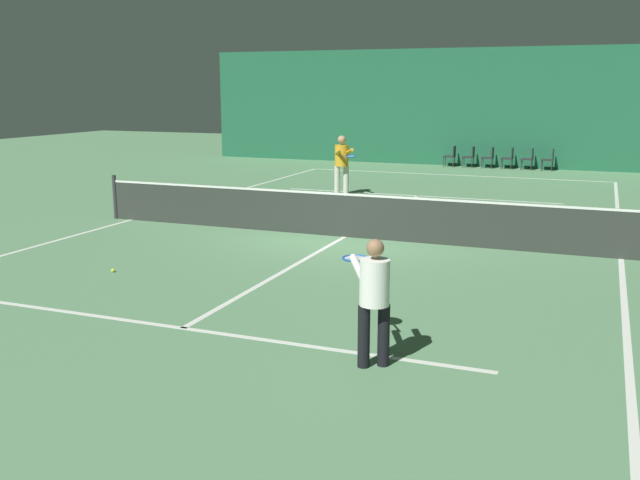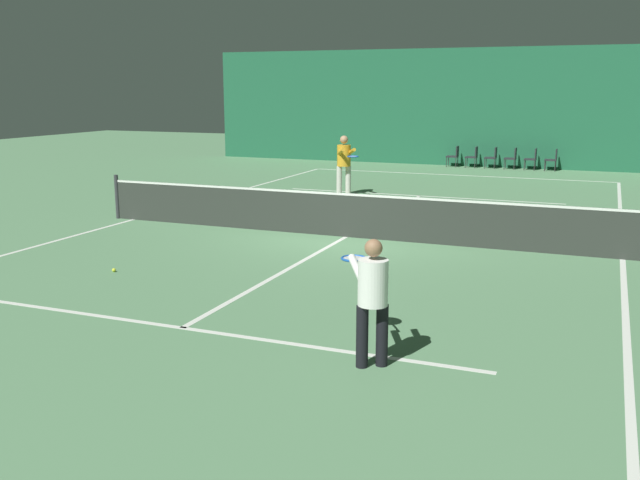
{
  "view_description": "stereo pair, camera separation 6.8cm",
  "coord_description": "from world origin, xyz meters",
  "px_view_note": "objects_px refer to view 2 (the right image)",
  "views": [
    {
      "loc": [
        5.03,
        -14.13,
        3.14
      ],
      "look_at": [
        1.1,
        -4.22,
        0.86
      ],
      "focal_mm": 40.0,
      "sensor_mm": 36.0,
      "label": 1
    },
    {
      "loc": [
        5.1,
        -14.1,
        3.14
      ],
      "look_at": [
        1.1,
        -4.22,
        0.86
      ],
      "focal_mm": 40.0,
      "sensor_mm": 36.0,
      "label": 2
    }
  ],
  "objects_px": {
    "tennis_net": "(346,214)",
    "courtside_chair_5": "(553,158)",
    "courtside_chair_2": "(492,156)",
    "courtside_chair_1": "(473,155)",
    "tennis_ball": "(114,270)",
    "courtside_chair_0": "(454,155)",
    "player_near": "(372,292)",
    "player_far": "(344,161)",
    "courtside_chair_3": "(512,157)",
    "courtside_chair_4": "(532,158)"
  },
  "relations": [
    {
      "from": "courtside_chair_4",
      "to": "courtside_chair_5",
      "type": "height_order",
      "value": "same"
    },
    {
      "from": "courtside_chair_4",
      "to": "courtside_chair_0",
      "type": "bearing_deg",
      "value": -90.0
    },
    {
      "from": "tennis_net",
      "to": "courtside_chair_0",
      "type": "relative_size",
      "value": 14.29
    },
    {
      "from": "tennis_net",
      "to": "tennis_ball",
      "type": "bearing_deg",
      "value": -122.35
    },
    {
      "from": "player_far",
      "to": "courtside_chair_4",
      "type": "bearing_deg",
      "value": 118.73
    },
    {
      "from": "courtside_chair_0",
      "to": "courtside_chair_3",
      "type": "distance_m",
      "value": 2.28
    },
    {
      "from": "tennis_ball",
      "to": "player_far",
      "type": "bearing_deg",
      "value": 86.62
    },
    {
      "from": "courtside_chair_0",
      "to": "courtside_chair_5",
      "type": "distance_m",
      "value": 3.81
    },
    {
      "from": "courtside_chair_2",
      "to": "tennis_ball",
      "type": "bearing_deg",
      "value": -10.67
    },
    {
      "from": "courtside_chair_5",
      "to": "courtside_chair_2",
      "type": "bearing_deg",
      "value": -90.0
    },
    {
      "from": "player_far",
      "to": "courtside_chair_3",
      "type": "xyz_separation_m",
      "value": [
        3.75,
        8.95,
        -0.54
      ]
    },
    {
      "from": "courtside_chair_0",
      "to": "courtside_chair_4",
      "type": "relative_size",
      "value": 1.0
    },
    {
      "from": "tennis_net",
      "to": "courtside_chair_4",
      "type": "height_order",
      "value": "tennis_net"
    },
    {
      "from": "courtside_chair_1",
      "to": "tennis_ball",
      "type": "relative_size",
      "value": 12.73
    },
    {
      "from": "courtside_chair_5",
      "to": "tennis_ball",
      "type": "xyz_separation_m",
      "value": [
        -5.86,
        -18.98,
        -0.45
      ]
    },
    {
      "from": "courtside_chair_1",
      "to": "courtside_chair_2",
      "type": "xyz_separation_m",
      "value": [
        0.76,
        0.0,
        0.0
      ]
    },
    {
      "from": "courtside_chair_0",
      "to": "tennis_ball",
      "type": "distance_m",
      "value": 19.1
    },
    {
      "from": "courtside_chair_5",
      "to": "courtside_chair_3",
      "type": "bearing_deg",
      "value": -90.0
    },
    {
      "from": "courtside_chair_1",
      "to": "courtside_chair_2",
      "type": "height_order",
      "value": "same"
    },
    {
      "from": "player_near",
      "to": "courtside_chair_5",
      "type": "relative_size",
      "value": 1.78
    },
    {
      "from": "player_near",
      "to": "player_far",
      "type": "xyz_separation_m",
      "value": [
        -4.87,
        12.4,
        0.15
      ]
    },
    {
      "from": "courtside_chair_2",
      "to": "courtside_chair_4",
      "type": "height_order",
      "value": "same"
    },
    {
      "from": "tennis_ball",
      "to": "courtside_chair_5",
      "type": "bearing_deg",
      "value": 72.84
    },
    {
      "from": "courtside_chair_2",
      "to": "tennis_ball",
      "type": "height_order",
      "value": "courtside_chair_2"
    },
    {
      "from": "courtside_chair_0",
      "to": "courtside_chair_4",
      "type": "height_order",
      "value": "same"
    },
    {
      "from": "tennis_net",
      "to": "courtside_chair_5",
      "type": "distance_m",
      "value": 15.0
    },
    {
      "from": "player_near",
      "to": "courtside_chair_4",
      "type": "height_order",
      "value": "player_near"
    },
    {
      "from": "player_far",
      "to": "courtside_chair_1",
      "type": "distance_m",
      "value": 9.24
    },
    {
      "from": "tennis_net",
      "to": "courtside_chair_5",
      "type": "height_order",
      "value": "tennis_net"
    },
    {
      "from": "courtside_chair_4",
      "to": "tennis_ball",
      "type": "relative_size",
      "value": 12.73
    },
    {
      "from": "player_far",
      "to": "courtside_chair_5",
      "type": "distance_m",
      "value": 10.4
    },
    {
      "from": "player_far",
      "to": "courtside_chair_0",
      "type": "xyz_separation_m",
      "value": [
        1.46,
        8.95,
        -0.54
      ]
    },
    {
      "from": "player_near",
      "to": "courtside_chair_2",
      "type": "bearing_deg",
      "value": -27.49
    },
    {
      "from": "tennis_net",
      "to": "courtside_chair_2",
      "type": "xyz_separation_m",
      "value": [
        0.84,
        14.67,
        -0.03
      ]
    },
    {
      "from": "courtside_chair_3",
      "to": "player_far",
      "type": "bearing_deg",
      "value": -22.72
    },
    {
      "from": "player_far",
      "to": "courtside_chair_1",
      "type": "bearing_deg",
      "value": 131.5
    },
    {
      "from": "player_far",
      "to": "courtside_chair_0",
      "type": "bearing_deg",
      "value": 136.17
    },
    {
      "from": "courtside_chair_5",
      "to": "tennis_ball",
      "type": "relative_size",
      "value": 12.73
    },
    {
      "from": "player_near",
      "to": "courtside_chair_0",
      "type": "distance_m",
      "value": 21.62
    },
    {
      "from": "courtside_chair_5",
      "to": "tennis_ball",
      "type": "height_order",
      "value": "courtside_chair_5"
    },
    {
      "from": "player_far",
      "to": "tennis_ball",
      "type": "height_order",
      "value": "player_far"
    },
    {
      "from": "tennis_net",
      "to": "courtside_chair_5",
      "type": "relative_size",
      "value": 14.29
    },
    {
      "from": "player_far",
      "to": "courtside_chair_5",
      "type": "xyz_separation_m",
      "value": [
        5.27,
        8.95,
        -0.54
      ]
    },
    {
      "from": "player_far",
      "to": "courtside_chair_0",
      "type": "height_order",
      "value": "player_far"
    },
    {
      "from": "tennis_net",
      "to": "courtside_chair_0",
      "type": "distance_m",
      "value": 14.69
    },
    {
      "from": "courtside_chair_0",
      "to": "courtside_chair_5",
      "type": "xyz_separation_m",
      "value": [
        3.81,
        0.0,
        0.0
      ]
    },
    {
      "from": "courtside_chair_0",
      "to": "courtside_chair_2",
      "type": "relative_size",
      "value": 1.0
    },
    {
      "from": "courtside_chair_2",
      "to": "courtside_chair_4",
      "type": "xyz_separation_m",
      "value": [
        1.52,
        0.0,
        0.0
      ]
    },
    {
      "from": "courtside_chair_2",
      "to": "courtside_chair_4",
      "type": "bearing_deg",
      "value": 90.0
    },
    {
      "from": "player_far",
      "to": "courtside_chair_5",
      "type": "bearing_deg",
      "value": 114.97
    }
  ]
}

